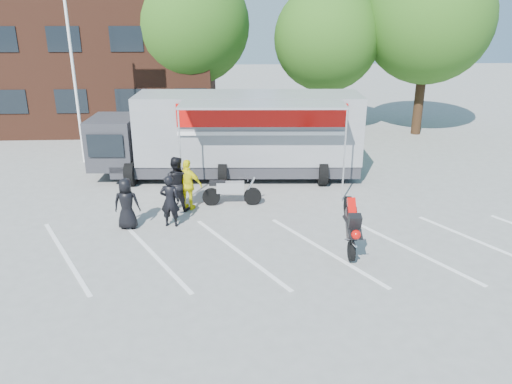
{
  "coord_description": "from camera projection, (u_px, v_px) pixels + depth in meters",
  "views": [
    {
      "loc": [
        0.08,
        -11.54,
        6.43
      ],
      "look_at": [
        0.74,
        2.29,
        1.3
      ],
      "focal_mm": 35.0,
      "sensor_mm": 36.0,
      "label": 1
    }
  ],
  "objects": [
    {
      "name": "parked_motorcycle",
      "position": [
        232.0,
        205.0,
        17.29
      ],
      "size": [
        2.09,
        0.73,
        1.09
      ],
      "primitive_type": null,
      "rotation": [
        0.0,
        0.0,
        1.55
      ],
      "color": "#BABABF",
      "rests_on": "ground"
    },
    {
      "name": "stunt_bike_rider",
      "position": [
        347.0,
        252.0,
        13.98
      ],
      "size": [
        0.77,
        1.55,
        1.79
      ],
      "primitive_type": null,
      "rotation": [
        0.0,
        0.0,
        -0.04
      ],
      "color": "black",
      "rests_on": "ground"
    },
    {
      "name": "spectator_hivis",
      "position": [
        188.0,
        185.0,
        16.64
      ],
      "size": [
        1.1,
        0.75,
        1.74
      ],
      "primitive_type": "imported",
      "rotation": [
        0.0,
        0.0,
        2.79
      ],
      "color": "#FFF40D",
      "rests_on": "ground"
    },
    {
      "name": "spectator_leather_b",
      "position": [
        170.0,
        201.0,
        15.36
      ],
      "size": [
        0.65,
        0.47,
        1.66
      ],
      "primitive_type": "imported",
      "rotation": [
        0.0,
        0.0,
        3.02
      ],
      "color": "black",
      "rests_on": "ground"
    },
    {
      "name": "parking_bay_lines",
      "position": [
        232.0,
        252.0,
        13.97
      ],
      "size": [
        18.09,
        13.33,
        0.01
      ],
      "primitive_type": "cube",
      "rotation": [
        0.0,
        0.0,
        0.52
      ],
      "color": "white",
      "rests_on": "ground"
    },
    {
      "name": "spectator_leather_c",
      "position": [
        176.0,
        183.0,
        16.6
      ],
      "size": [
        1.02,
        0.87,
        1.85
      ],
      "primitive_type": "imported",
      "rotation": [
        0.0,
        0.0,
        2.94
      ],
      "color": "black",
      "rests_on": "ground"
    },
    {
      "name": "tree_mid",
      "position": [
        327.0,
        38.0,
        25.59
      ],
      "size": [
        5.44,
        5.44,
        7.68
      ],
      "color": "#382314",
      "rests_on": "ground"
    },
    {
      "name": "spectator_leather_a",
      "position": [
        127.0,
        204.0,
        15.21
      ],
      "size": [
        0.79,
        0.52,
        1.62
      ],
      "primitive_type": "imported",
      "rotation": [
        0.0,
        0.0,
        3.14
      ],
      "color": "black",
      "rests_on": "ground"
    },
    {
      "name": "tree_left",
      "position": [
        191.0,
        25.0,
        26.0
      ],
      "size": [
        6.12,
        6.12,
        8.64
      ],
      "color": "#382314",
      "rests_on": "ground"
    },
    {
      "name": "flagpole",
      "position": [
        76.0,
        43.0,
        20.36
      ],
      "size": [
        1.61,
        0.12,
        8.0
      ],
      "color": "white",
      "rests_on": "ground"
    },
    {
      "name": "office_building",
      "position": [
        53.0,
        63.0,
        28.23
      ],
      "size": [
        18.0,
        8.0,
        7.0
      ],
      "primitive_type": "cube",
      "color": "#4D2619",
      "rests_on": "ground"
    },
    {
      "name": "ground",
      "position": [
        232.0,
        269.0,
        13.04
      ],
      "size": [
        100.0,
        100.0,
        0.0
      ],
      "primitive_type": "plane",
      "color": "gray",
      "rests_on": "ground"
    },
    {
      "name": "tree_right",
      "position": [
        428.0,
        19.0,
        25.02
      ],
      "size": [
        6.46,
        6.46,
        9.12
      ],
      "color": "#382314",
      "rests_on": "ground"
    },
    {
      "name": "transporter_truck",
      "position": [
        236.0,
        177.0,
        20.16
      ],
      "size": [
        10.71,
        5.51,
        3.34
      ],
      "primitive_type": null,
      "rotation": [
        0.0,
        0.0,
        -0.04
      ],
      "color": "gray",
      "rests_on": "ground"
    }
  ]
}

